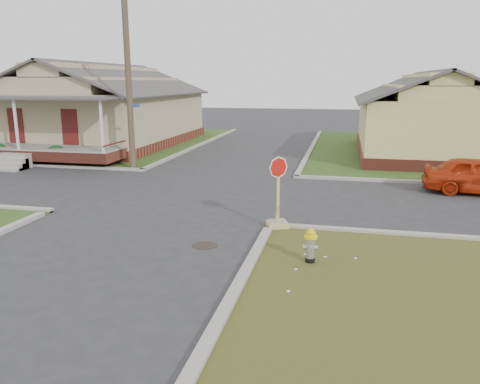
% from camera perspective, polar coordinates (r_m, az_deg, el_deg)
% --- Properties ---
extents(ground, '(120.00, 120.00, 0.00)m').
position_cam_1_polar(ground, '(13.33, -12.80, -4.97)').
color(ground, '#2B2B2E').
rests_on(ground, ground).
extents(verge_far_left, '(19.00, 19.00, 0.05)m').
position_cam_1_polar(verge_far_left, '(35.00, -19.63, 5.92)').
color(verge_far_left, '#274719').
rests_on(verge_far_left, ground).
extents(curbs, '(80.00, 40.00, 0.12)m').
position_cam_1_polar(curbs, '(17.79, -5.96, -0.07)').
color(curbs, '#9A958B').
rests_on(curbs, ground).
extents(manhole, '(0.64, 0.64, 0.01)m').
position_cam_1_polar(manhole, '(12.11, -4.31, -6.51)').
color(manhole, black).
rests_on(manhole, ground).
extents(corner_house, '(10.10, 15.50, 5.30)m').
position_cam_1_polar(corner_house, '(32.14, -16.59, 9.59)').
color(corner_house, brown).
rests_on(corner_house, ground).
extents(side_house_yellow, '(7.60, 11.60, 4.70)m').
position_cam_1_polar(side_house_yellow, '(28.30, 21.87, 8.55)').
color(side_house_yellow, brown).
rests_on(side_house_yellow, ground).
extents(utility_pole, '(1.80, 0.28, 9.00)m').
position_cam_1_polar(utility_pole, '(22.52, -13.51, 14.43)').
color(utility_pole, '#4A3D2A').
rests_on(utility_pole, ground).
extents(fire_hydrant, '(0.30, 0.30, 0.81)m').
position_cam_1_polar(fire_hydrant, '(10.88, 8.60, -6.23)').
color(fire_hydrant, black).
rests_on(fire_hydrant, ground).
extents(stop_sign, '(0.58, 0.57, 2.04)m').
position_cam_1_polar(stop_sign, '(13.36, 4.62, -2.42)').
color(stop_sign, tan).
rests_on(stop_sign, ground).
extents(red_sedan, '(4.16, 1.94, 1.38)m').
position_cam_1_polar(red_sedan, '(19.55, 27.26, 1.79)').
color(red_sedan, '#BA2A0D').
rests_on(red_sedan, ground).
extents(hedge_right, '(1.29, 1.05, 0.98)m').
position_cam_1_polar(hedge_right, '(25.22, -21.47, 4.32)').
color(hedge_right, '#153C1A').
rests_on(hedge_right, verge_far_left).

